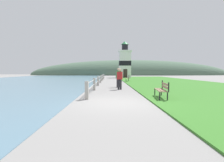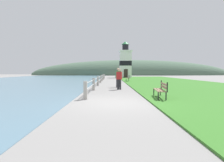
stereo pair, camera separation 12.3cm
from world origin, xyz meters
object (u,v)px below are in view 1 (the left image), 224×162
park_bench_near (162,89)px  park_bench_midway (128,78)px  person_strolling (118,77)px  lighthouse (125,62)px  person_by_railing (120,78)px

park_bench_near → park_bench_midway: size_ratio=1.03×
park_bench_midway → person_strolling: person_strolling is taller
park_bench_near → lighthouse: size_ratio=0.22×
park_bench_midway → person_strolling: (-1.86, -9.47, 0.43)m
park_bench_near → person_strolling: bearing=-66.2°
park_bench_near → park_bench_midway: (-0.16, 16.18, -0.00)m
lighthouse → person_by_railing: (-2.76, -27.12, -2.71)m
park_bench_near → person_by_railing: bearing=-60.0°
person_strolling → park_bench_near: bearing=176.1°
park_bench_midway → lighthouse: lighthouse is taller
park_bench_near → lighthouse: 32.03m
person_by_railing → park_bench_near: bearing=-135.5°
lighthouse → person_strolling: bearing=-96.3°
park_bench_near → person_by_railing: (-2.01, 4.75, 0.38)m
person_by_railing → park_bench_midway: bearing=12.3°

